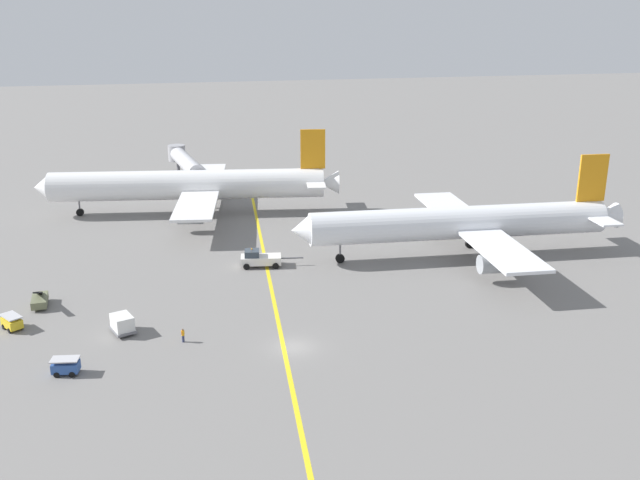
% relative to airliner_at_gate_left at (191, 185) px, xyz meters
% --- Properties ---
extents(ground_plane, '(600.00, 600.00, 0.00)m').
position_rel_airliner_at_gate_left_xyz_m(ground_plane, '(7.81, -55.79, -5.19)').
color(ground_plane, slate).
extents(taxiway_stripe, '(10.43, 119.63, 0.01)m').
position_rel_airliner_at_gate_left_xyz_m(taxiway_stripe, '(7.51, -45.79, -5.18)').
color(taxiway_stripe, yellow).
rests_on(taxiway_stripe, ground).
extents(airliner_at_gate_left, '(53.58, 40.94, 14.90)m').
position_rel_airliner_at_gate_left_xyz_m(airliner_at_gate_left, '(0.00, 0.00, 0.00)').
color(airliner_at_gate_left, white).
rests_on(airliner_at_gate_left, ground).
extents(airliner_being_pushed, '(49.75, 39.30, 14.72)m').
position_rel_airliner_at_gate_left_xyz_m(airliner_being_pushed, '(37.58, -32.27, -0.09)').
color(airliner_being_pushed, white).
rests_on(airliner_being_pushed, ground).
extents(pushback_tug, '(8.99, 3.57, 2.75)m').
position_rel_airliner_at_gate_left_xyz_m(pushback_tug, '(7.86, -29.86, -4.03)').
color(pushback_tug, white).
rests_on(pushback_tug, ground).
extents(gse_baggage_cart_trailing, '(2.84, 3.14, 1.71)m').
position_rel_airliner_at_gate_left_xyz_m(gse_baggage_cart_trailing, '(-22.76, -44.12, -4.32)').
color(gse_baggage_cart_trailing, gold).
rests_on(gse_baggage_cart_trailing, ground).
extents(gse_baggage_cart_near_cluster, '(2.94, 1.99, 1.71)m').
position_rel_airliner_at_gate_left_xyz_m(gse_baggage_cart_near_cluster, '(-15.59, -56.46, -4.32)').
color(gse_baggage_cart_near_cluster, '#2D5199').
rests_on(gse_baggage_cart_near_cluster, ground).
extents(gse_belt_loader_portside, '(2.08, 4.99, 3.02)m').
position_rel_airliner_at_gate_left_xyz_m(gse_belt_loader_portside, '(-20.63, -37.89, -4.36)').
color(gse_belt_loader_portside, '#666B4C').
rests_on(gse_belt_loader_portside, ground).
extents(gse_container_dolly_flat, '(3.17, 3.76, 2.15)m').
position_rel_airliner_at_gate_left_xyz_m(gse_container_dolly_flat, '(-10.38, -48.02, -4.01)').
color(gse_container_dolly_flat, slate).
rests_on(gse_container_dolly_flat, ground).
extents(ground_crew_wing_walker_right, '(0.36, 0.46, 1.59)m').
position_rel_airliner_at_gate_left_xyz_m(ground_crew_wing_walker_right, '(-3.83, -51.84, -4.36)').
color(ground_crew_wing_walker_right, '#2D3351').
rests_on(ground_crew_wing_walker_right, ground).
extents(jet_bridge, '(6.70, 23.91, 5.96)m').
position_rel_airliner_at_gate_left_xyz_m(jet_bridge, '(0.02, 27.39, -1.01)').
color(jet_bridge, '#B7B7BC').
rests_on(jet_bridge, ground).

